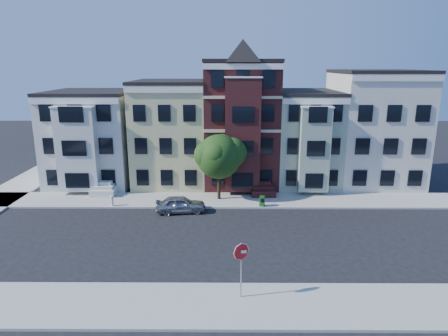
{
  "coord_description": "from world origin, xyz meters",
  "views": [
    {
      "loc": [
        -1.45,
        -25.69,
        11.85
      ],
      "look_at": [
        -1.63,
        3.61,
        4.2
      ],
      "focal_mm": 32.0,
      "sensor_mm": 36.0,
      "label": 1
    }
  ],
  "objects_px": {
    "fire_hydrant": "(112,202)",
    "street_tree": "(219,160)",
    "stop_sign": "(241,267)",
    "parked_car": "(181,204)",
    "newspaper_box": "(262,201)"
  },
  "relations": [
    {
      "from": "fire_hydrant",
      "to": "stop_sign",
      "type": "bearing_deg",
      "value": -52.49
    },
    {
      "from": "parked_car",
      "to": "street_tree",
      "type": "bearing_deg",
      "value": -52.6
    },
    {
      "from": "street_tree",
      "to": "stop_sign",
      "type": "bearing_deg",
      "value": -84.8
    },
    {
      "from": "newspaper_box",
      "to": "stop_sign",
      "type": "relative_size",
      "value": 0.26
    },
    {
      "from": "fire_hydrant",
      "to": "stop_sign",
      "type": "height_order",
      "value": "stop_sign"
    },
    {
      "from": "parked_car",
      "to": "newspaper_box",
      "type": "xyz_separation_m",
      "value": [
        6.8,
        1.1,
        -0.1
      ]
    },
    {
      "from": "fire_hydrant",
      "to": "stop_sign",
      "type": "distance_m",
      "value": 17.25
    },
    {
      "from": "street_tree",
      "to": "fire_hydrant",
      "type": "bearing_deg",
      "value": -167.89
    },
    {
      "from": "newspaper_box",
      "to": "stop_sign",
      "type": "xyz_separation_m",
      "value": [
        -2.28,
        -13.64,
        1.26
      ]
    },
    {
      "from": "parked_car",
      "to": "stop_sign",
      "type": "height_order",
      "value": "stop_sign"
    },
    {
      "from": "parked_car",
      "to": "stop_sign",
      "type": "bearing_deg",
      "value": -167.19
    },
    {
      "from": "street_tree",
      "to": "newspaper_box",
      "type": "bearing_deg",
      "value": -27.7
    },
    {
      "from": "stop_sign",
      "to": "street_tree",
      "type": "bearing_deg",
      "value": 86.16
    },
    {
      "from": "street_tree",
      "to": "fire_hydrant",
      "type": "height_order",
      "value": "street_tree"
    },
    {
      "from": "fire_hydrant",
      "to": "street_tree",
      "type": "bearing_deg",
      "value": 12.11
    }
  ]
}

